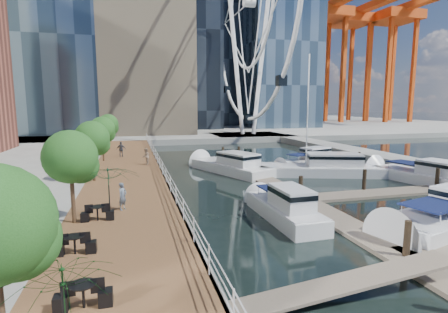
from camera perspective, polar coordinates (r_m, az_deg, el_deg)
name	(u,v)px	position (r m, az deg, el deg)	size (l,w,h in m)	color
ground	(321,249)	(17.74, 15.55, -14.37)	(520.00, 520.00, 0.00)	black
boardwalk	(127,182)	(29.70, -15.55, -4.10)	(6.00, 60.00, 1.00)	brown
seawall	(164,180)	(29.80, -9.77, -3.87)	(0.25, 60.00, 1.00)	#595954
land_far	(158,124)	(116.50, -10.72, 5.18)	(200.00, 114.00, 1.00)	gray
breakwater	(385,159)	(44.82, 24.80, -0.42)	(4.00, 60.00, 1.00)	gray
pier	(248,137)	(70.03, 3.93, 3.25)	(14.00, 12.00, 1.00)	gray
railing	(163,168)	(29.59, -10.01, -1.94)	(0.10, 60.00, 1.05)	white
floating_docks	(345,184)	(29.77, 19.16, -4.25)	(16.00, 34.00, 2.60)	#6D6051
ferris_wheel	(249,3)	(72.32, 4.15, 23.74)	(5.80, 45.60, 47.80)	white
port_cranes	(353,67)	(134.19, 20.39, 13.56)	(40.00, 52.00, 38.00)	#D84C14
street_trees	(92,138)	(28.28, -20.74, 2.82)	(2.60, 42.60, 4.60)	#3F2B1C
cafe_tables	(78,266)	(13.32, -22.68, -16.23)	(2.50, 13.70, 0.74)	black
pedestrian_near	(123,196)	(20.27, -16.23, -6.25)	(0.56, 0.37, 1.53)	slate
pedestrian_mid	(146,157)	(34.75, -12.64, -0.02)	(0.78, 0.61, 1.61)	gray
pedestrian_far	(121,149)	(40.83, -16.43, 1.15)	(1.01, 0.42, 1.72)	#343641
moored_yachts	(327,179)	(33.50, 16.43, -3.61)	(21.59, 33.61, 11.50)	silver
cafe_seating	(94,240)	(12.91, -20.52, -12.68)	(3.73, 15.59, 2.74)	#0E3315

